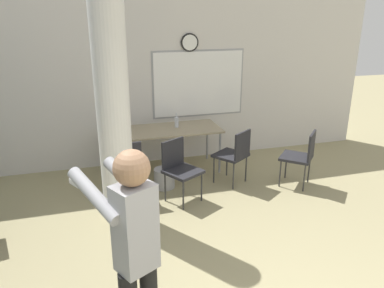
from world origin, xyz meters
TOP-DOWN VIEW (x-y plane):
  - wall_back at (0.01, 5.06)m, footprint 8.00×0.15m
  - support_pillar at (-0.85, 3.20)m, footprint 0.40×0.40m
  - folding_table at (-0.00, 4.49)m, footprint 1.89×0.77m
  - bottle_on_table at (0.25, 4.56)m, footprint 0.07×0.07m
  - waste_bin at (-0.12, 3.88)m, footprint 0.31×0.31m
  - chair_mid_room at (1.89, 3.37)m, footprint 0.62×0.62m
  - chair_table_front at (0.01, 3.43)m, footprint 0.60×0.60m
  - chair_table_left at (-0.69, 3.71)m, footprint 0.46×0.46m
  - chair_table_right at (0.95, 3.71)m, footprint 0.61×0.61m
  - person_playing_front at (-0.93, 0.96)m, footprint 0.59×0.70m

SIDE VIEW (x-z plane):
  - waste_bin at x=-0.12m, z-range 0.00..0.30m
  - chair_mid_room at x=1.89m, z-range 0.08..0.95m
  - chair_table_front at x=0.01m, z-range 0.08..0.95m
  - chair_table_left at x=-0.69m, z-range 0.08..0.95m
  - chair_table_right at x=0.95m, z-range 0.08..0.95m
  - folding_table at x=0.00m, z-range 0.32..1.05m
  - bottle_on_table at x=0.25m, z-range 0.70..0.94m
  - person_playing_front at x=-0.93m, z-range 0.15..1.89m
  - wall_back at x=0.01m, z-range 0.00..2.80m
  - support_pillar at x=-0.85m, z-range 0.00..2.80m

